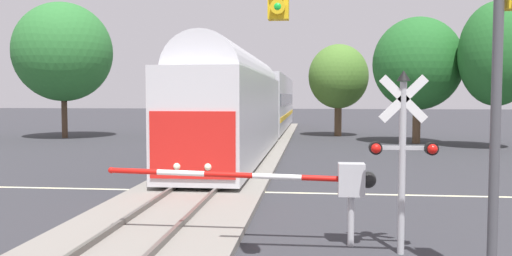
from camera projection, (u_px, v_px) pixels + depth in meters
name	position (u px, v px, depth m)	size (l,w,h in m)	color
ground_plane	(201.00, 191.00, 17.87)	(220.00, 220.00, 0.00)	#333338
road_centre_stripe	(201.00, 191.00, 17.87)	(44.00, 0.20, 0.01)	beige
railway_track	(201.00, 188.00, 17.86)	(4.40, 80.00, 0.32)	gray
commuter_train	(258.00, 102.00, 36.64)	(3.04, 43.91, 5.16)	silver
crossing_gate_near	(320.00, 181.00, 11.34)	(5.95, 0.40, 1.80)	#B7B7BC
crossing_signal_mast	(403.00, 143.00, 10.61)	(1.36, 0.44, 3.76)	#B2B2B7
traffic_signal_near_right	(425.00, 20.00, 8.35)	(4.53, 0.38, 5.90)	#4C4C51
elm_centre_background	(338.00, 77.00, 41.72)	(4.74, 4.74, 7.31)	brown
oak_far_right	(418.00, 64.00, 35.26)	(5.96, 5.96, 8.50)	brown
pine_left_background	(63.00, 52.00, 39.84)	(7.36, 7.36, 10.28)	#4C3828
maple_right_background	(497.00, 54.00, 31.70)	(4.53, 4.53, 8.95)	brown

